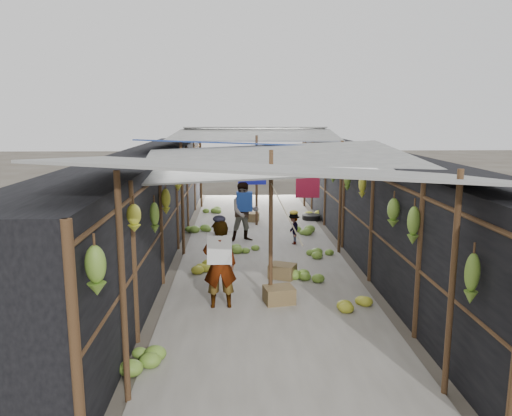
{
  "coord_description": "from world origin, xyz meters",
  "views": [
    {
      "loc": [
        -0.56,
        -5.15,
        3.16
      ],
      "look_at": [
        -0.17,
        5.07,
        1.25
      ],
      "focal_mm": 35.0,
      "sensor_mm": 36.0,
      "label": 1
    }
  ],
  "objects": [
    {
      "name": "ground",
      "position": [
        0.0,
        0.0,
        0.0
      ],
      "size": [
        80.0,
        80.0,
        0.0
      ],
      "primitive_type": "plane",
      "color": "#6B6356",
      "rests_on": "ground"
    },
    {
      "name": "aisle_slab",
      "position": [
        0.0,
        6.5,
        0.01
      ],
      "size": [
        3.6,
        16.0,
        0.02
      ],
      "primitive_type": "cube",
      "color": "#9E998E",
      "rests_on": "ground"
    },
    {
      "name": "stall_left",
      "position": [
        -2.7,
        6.5,
        1.15
      ],
      "size": [
        1.4,
        15.0,
        2.3
      ],
      "primitive_type": "cube",
      "color": "black",
      "rests_on": "ground"
    },
    {
      "name": "stall_right",
      "position": [
        2.7,
        6.5,
        1.15
      ],
      "size": [
        1.4,
        15.0,
        2.3
      ],
      "primitive_type": "cube",
      "color": "black",
      "rests_on": "ground"
    },
    {
      "name": "crate_near",
      "position": [
        0.14,
        2.87,
        0.15
      ],
      "size": [
        0.56,
        0.48,
        0.3
      ],
      "primitive_type": "cube",
      "rotation": [
        0.0,
        0.0,
        0.19
      ],
      "color": "olive",
      "rests_on": "ground"
    },
    {
      "name": "crate_mid",
      "position": [
        0.32,
        4.19,
        0.14
      ],
      "size": [
        0.6,
        0.55,
        0.29
      ],
      "primitive_type": "cube",
      "rotation": [
        0.0,
        0.0,
        -0.42
      ],
      "color": "olive",
      "rests_on": "ground"
    },
    {
      "name": "crate_back",
      "position": [
        -0.13,
        9.51,
        0.14
      ],
      "size": [
        0.49,
        0.42,
        0.27
      ],
      "primitive_type": "cube",
      "rotation": [
        0.0,
        0.0,
        -0.18
      ],
      "color": "olive",
      "rests_on": "ground"
    },
    {
      "name": "black_basin",
      "position": [
        1.7,
        9.7,
        0.08
      ],
      "size": [
        0.55,
        0.55,
        0.17
      ],
      "primitive_type": "cylinder",
      "color": "black",
      "rests_on": "ground"
    },
    {
      "name": "vendor_elderly",
      "position": [
        -0.85,
        2.73,
        0.75
      ],
      "size": [
        0.57,
        0.4,
        1.5
      ],
      "primitive_type": "imported",
      "rotation": [
        0.0,
        0.0,
        3.21
      ],
      "color": "white",
      "rests_on": "ground"
    },
    {
      "name": "shopper_blue",
      "position": [
        -0.38,
        7.18,
        0.76
      ],
      "size": [
        0.83,
        0.71,
        1.51
      ],
      "primitive_type": "imported",
      "rotation": [
        0.0,
        0.0,
        0.2
      ],
      "color": "#1E3199",
      "rests_on": "ground"
    },
    {
      "name": "vendor_seated",
      "position": [
        0.82,
        6.78,
        0.4
      ],
      "size": [
        0.35,
        0.55,
        0.81
      ],
      "primitive_type": "imported",
      "rotation": [
        0.0,
        0.0,
        -1.47
      ],
      "color": "#4F4B44",
      "rests_on": "ground"
    },
    {
      "name": "market_canopy",
      "position": [
        0.03,
        6.87,
        2.41
      ],
      "size": [
        5.62,
        15.2,
        2.77
      ],
      "color": "brown",
      "rests_on": "ground"
    },
    {
      "name": "hanging_bananas",
      "position": [
        -0.12,
        6.23,
        1.68
      ],
      "size": [
        3.96,
        14.04,
        0.85
      ],
      "color": "olive",
      "rests_on": "ground"
    },
    {
      "name": "floor_bananas",
      "position": [
        0.05,
        6.52,
        0.15
      ],
      "size": [
        4.0,
        10.55,
        0.36
      ],
      "color": "olive",
      "rests_on": "ground"
    }
  ]
}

